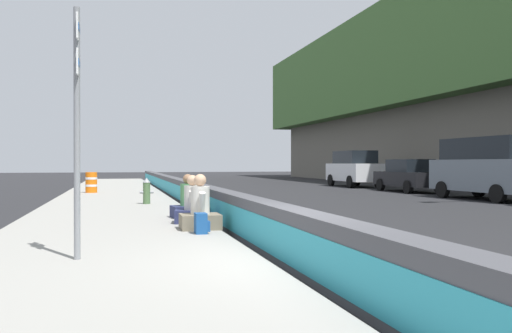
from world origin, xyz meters
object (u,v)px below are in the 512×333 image
Objects in this scene: backpack at (201,224)px; seated_person_rear at (188,204)px; parked_car_midline at (354,168)px; fire_hydrant at (147,191)px; parked_car_third at (488,167)px; parked_car_fourth at (409,175)px; seated_person_foreground at (200,212)px; seated_person_middle at (192,208)px; route_sign_post at (77,114)px; construction_barrel at (91,182)px.

seated_person_rear is at bearing -2.58° from backpack.
parked_car_midline reaches higher than seated_person_rear.
backpack is at bearing 177.42° from seated_person_rear.
fire_hydrant is at bearing 132.50° from parked_car_midline.
parked_car_third is 1.14× the size of parked_car_fourth.
parked_car_third is (5.00, -12.98, 0.87)m from seated_person_rear.
seated_person_foreground is at bearing 135.72° from parked_car_fourth.
parked_car_fourth reaches higher than backpack.
parked_car_midline is (12.46, -13.60, 0.60)m from fire_hydrant.
seated_person_middle is at bearing 133.09° from parked_car_fourth.
fire_hydrant is 0.19× the size of parked_car_fourth.
route_sign_post is 3.79× the size of construction_barrel.
seated_person_middle is 1.00× the size of seated_person_rear.
route_sign_post is 10.26m from fire_hydrant.
route_sign_post is 3.28× the size of seated_person_rear.
parked_car_third is 1.07× the size of parked_car_midline.
route_sign_post is 6.03m from seated_person_rear.
seated_person_rear is 1.16× the size of construction_barrel.
seated_person_foreground reaches higher than fire_hydrant.
route_sign_post is at bearing 146.09° from parked_car_midline.
backpack is 0.09× the size of parked_car_fourth.
seated_person_foreground is at bearing -174.23° from fire_hydrant.
parked_car_third is (8.06, -13.12, 1.02)m from backpack.
seated_person_foreground is 2.35m from seated_person_rear.
parked_car_midline is at bearing -72.13° from construction_barrel.
seated_person_foreground reaches higher than seated_person_middle.
route_sign_post is 18.43m from parked_car_third.
route_sign_post is 4.09× the size of fire_hydrant.
parked_car_fourth is (14.14, -13.18, 0.53)m from backpack.
seated_person_foreground is 0.24× the size of parked_car_midline.
parked_car_fourth is (12.25, -13.09, 0.38)m from seated_person_middle.
parked_car_midline reaches higher than seated_person_foreground.
parked_car_fourth is 0.94× the size of parked_car_midline.
seated_person_foreground is at bearing -6.98° from backpack.
seated_person_rear is at bearing -2.30° from seated_person_middle.
route_sign_post reaches higher than parked_car_midline.
seated_person_foreground is 2.87× the size of backpack.
parked_car_third is at bearing -88.80° from fire_hydrant.
parked_car_fourth reaches higher than seated_person_middle.
construction_barrel is at bearing 1.98° from route_sign_post.
seated_person_foreground is 1.19m from seated_person_middle.
backpack is (-0.71, 0.09, -0.16)m from seated_person_foreground.
seated_person_middle reaches higher than seated_person_rear.
seated_person_middle is 1.90m from backpack.
parked_car_third reaches higher than parked_car_fourth.
parked_car_midline reaches higher than backpack.
parked_car_midline is at bearing -36.78° from seated_person_rear.
parked_car_midline reaches higher than seated_person_middle.
seated_person_rear is 2.74× the size of backpack.
parked_car_fourth is at bearing -65.25° from fire_hydrant.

